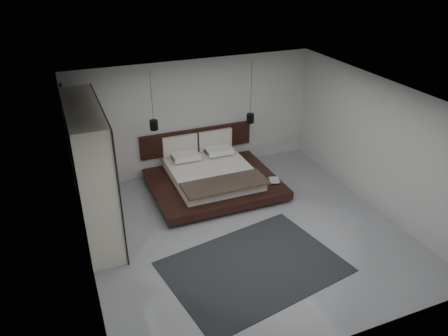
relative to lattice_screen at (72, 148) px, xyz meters
name	(u,v)px	position (x,y,z in m)	size (l,w,h in m)	color
floor	(245,231)	(2.95, -2.45, -1.30)	(6.00, 6.00, 0.00)	gray
ceiling	(249,97)	(2.95, -2.45, 1.50)	(6.00, 6.00, 0.00)	white
wall_back	(195,117)	(2.95, 0.55, 0.10)	(6.00, 6.00, 0.00)	#B8B8B6
wall_front	(343,268)	(2.95, -5.45, 0.10)	(6.00, 6.00, 0.00)	#B8B8B6
wall_left	(81,201)	(-0.05, -2.45, 0.10)	(6.00, 6.00, 0.00)	#B8B8B6
wall_right	(376,145)	(5.95, -2.45, 0.10)	(6.00, 6.00, 0.00)	#B8B8B6
lattice_screen	(72,148)	(0.00, 0.00, 0.00)	(0.05, 0.90, 2.60)	black
bed	(212,176)	(2.95, -0.55, -1.01)	(2.87, 2.43, 1.09)	black
book_lower	(270,180)	(4.13, -1.21, -1.02)	(0.22, 0.29, 0.03)	#99724C
book_upper	(270,180)	(4.11, -1.24, -0.99)	(0.21, 0.29, 0.02)	#99724C
pendant_left	(154,125)	(1.77, -0.08, 0.29)	(0.18, 0.18, 1.32)	black
pendant_right	(250,118)	(4.13, -0.08, 0.12)	(0.18, 0.18, 1.50)	black
wardrobe	(92,172)	(0.25, -1.28, 0.01)	(0.63, 2.68, 2.63)	silver
rug	(254,267)	(2.63, -3.52, -1.29)	(3.02, 2.16, 0.01)	black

